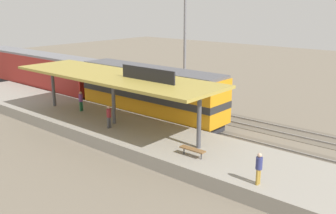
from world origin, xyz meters
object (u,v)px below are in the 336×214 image
(platform_bench, at_px, (192,150))
(person_waiting, at_px, (109,116))
(locomotive, at_px, (150,93))
(light_mast, at_px, (185,18))
(passenger_carriage_single, at_px, (36,71))
(person_boarding, at_px, (259,167))
(person_walking, at_px, (81,100))

(platform_bench, distance_m, person_waiting, 7.99)
(locomotive, xyz_separation_m, light_mast, (7.80, 2.34, 5.99))
(passenger_carriage_single, xyz_separation_m, light_mast, (7.80, -15.66, 6.08))
(locomotive, height_order, person_boarding, locomotive)
(platform_bench, relative_size, passenger_carriage_single, 0.08)
(locomotive, bearing_deg, person_boarding, -116.09)
(person_walking, bearing_deg, passenger_carriage_single, 73.37)
(person_waiting, height_order, person_walking, same)
(platform_bench, height_order, person_boarding, person_boarding)
(locomotive, xyz_separation_m, person_boarding, (-6.77, -13.82, -0.56))
(person_walking, relative_size, person_boarding, 1.00)
(light_mast, relative_size, person_walking, 6.84)
(person_walking, bearing_deg, light_mast, -9.12)
(platform_bench, distance_m, person_boarding, 4.84)
(platform_bench, bearing_deg, person_boarding, -99.15)
(light_mast, distance_m, person_walking, 13.72)
(person_waiting, bearing_deg, light_mast, 14.36)
(platform_bench, xyz_separation_m, locomotive, (6.00, 9.07, 1.07))
(locomotive, bearing_deg, person_walking, 134.04)
(locomotive, distance_m, light_mast, 10.11)
(person_walking, height_order, person_boarding, same)
(platform_bench, relative_size, locomotive, 0.12)
(locomotive, bearing_deg, passenger_carriage_single, 90.00)
(light_mast, height_order, person_walking, light_mast)
(platform_bench, xyz_separation_m, person_walking, (1.89, 13.31, 0.51))
(platform_bench, bearing_deg, light_mast, 39.57)
(locomotive, xyz_separation_m, person_walking, (-4.11, 4.25, -0.56))
(locomotive, relative_size, person_walking, 8.44)
(light_mast, relative_size, person_waiting, 6.84)
(platform_bench, bearing_deg, person_walking, 81.91)
(person_boarding, bearing_deg, passenger_carriage_single, 78.00)
(locomotive, relative_size, passenger_carriage_single, 0.72)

